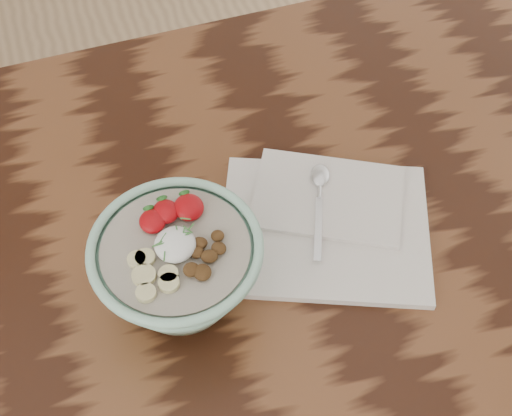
% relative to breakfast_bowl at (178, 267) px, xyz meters
% --- Properties ---
extents(table, '(1.60, 0.90, 0.75)m').
position_rel_breakfast_bowl_xyz_m(table, '(-0.00, 0.06, -0.16)').
color(table, black).
rests_on(table, ground).
extents(breakfast_bowl, '(0.21, 0.21, 0.14)m').
position_rel_breakfast_bowl_xyz_m(breakfast_bowl, '(0.00, 0.00, 0.00)').
color(breakfast_bowl, '#9DD3B8').
rests_on(breakfast_bowl, table).
extents(napkin, '(0.35, 0.32, 0.02)m').
position_rel_breakfast_bowl_xyz_m(napkin, '(0.22, 0.05, -0.06)').
color(napkin, white).
rests_on(napkin, table).
extents(spoon, '(0.08, 0.16, 0.01)m').
position_rel_breakfast_bowl_xyz_m(spoon, '(0.22, 0.09, -0.05)').
color(spoon, silver).
rests_on(spoon, napkin).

